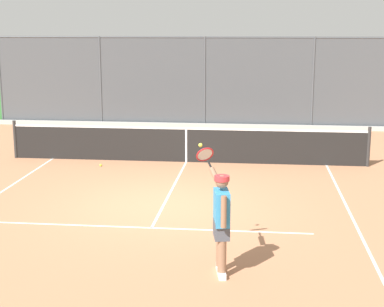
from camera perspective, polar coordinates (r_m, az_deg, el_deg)
ground_plane at (r=12.43m, az=-2.77°, el=-5.02°), size 60.00×60.00×0.00m
court_line_markings at (r=10.88m, az=-4.13°, el=-7.56°), size 7.65×9.98×0.01m
fence_backdrop at (r=22.42m, az=1.39°, el=6.41°), size 18.59×1.37×3.30m
tennis_net at (r=16.20m, az=-0.56°, el=0.89°), size 9.84×0.09×1.07m
tennis_player at (r=8.85m, az=2.81°, el=-6.19°), size 0.63×1.27×1.83m
tennis_ball_near_net at (r=15.99m, az=-8.78°, el=-1.11°), size 0.07×0.07×0.07m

